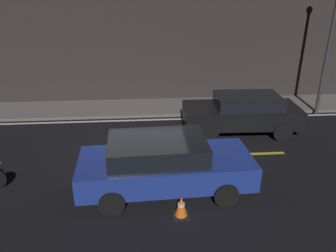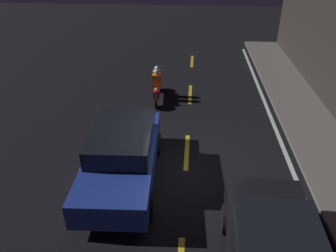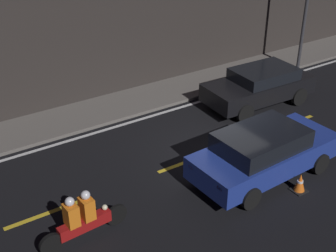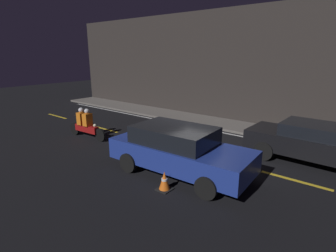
% 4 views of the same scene
% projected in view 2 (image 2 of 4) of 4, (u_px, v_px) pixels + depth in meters
% --- Properties ---
extents(ground_plane, '(56.00, 56.00, 0.00)m').
position_uv_depth(ground_plane, '(186.00, 171.00, 9.61)').
color(ground_plane, black).
extents(lane_dash_a, '(2.00, 0.14, 0.01)m').
position_uv_depth(lane_dash_a, '(192.00, 61.00, 18.27)').
color(lane_dash_a, gold).
rests_on(lane_dash_a, ground).
extents(lane_dash_b, '(2.00, 0.14, 0.01)m').
position_uv_depth(lane_dash_b, '(190.00, 94.00, 14.37)').
color(lane_dash_b, gold).
rests_on(lane_dash_b, ground).
extents(lane_dash_c, '(2.00, 0.14, 0.01)m').
position_uv_depth(lane_dash_c, '(187.00, 152.00, 10.47)').
color(lane_dash_c, gold).
rests_on(lane_dash_c, ground).
extents(lane_solid_kerb, '(25.20, 0.14, 0.01)m').
position_uv_depth(lane_solid_kerb, '(295.00, 176.00, 9.39)').
color(lane_solid_kerb, silver).
rests_on(lane_solid_kerb, ground).
extents(sedan_blue, '(4.56, 2.08, 1.50)m').
position_uv_depth(sedan_blue, '(122.00, 154.00, 8.96)').
color(sedan_blue, navy).
rests_on(sedan_blue, ground).
extents(motorcycle, '(2.31, 0.40, 1.36)m').
position_uv_depth(motorcycle, '(157.00, 84.00, 13.71)').
color(motorcycle, black).
rests_on(motorcycle, ground).
extents(traffic_cone_near, '(0.40, 0.40, 0.55)m').
position_uv_depth(traffic_cone_near, '(81.00, 175.00, 9.00)').
color(traffic_cone_near, black).
rests_on(traffic_cone_near, ground).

